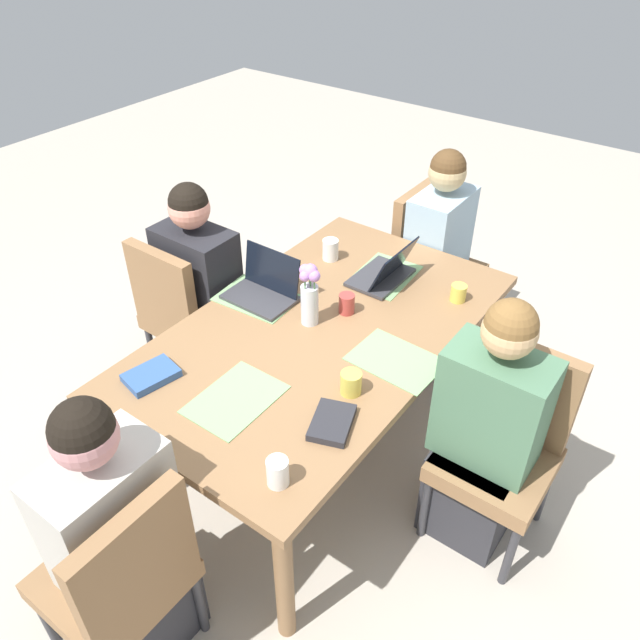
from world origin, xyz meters
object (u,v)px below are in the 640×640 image
person_head_right_left_near (121,547)px  person_near_right_near (202,303)px  dining_table (320,342)px  laptop_head_left_left_far (384,273)px  coffee_mug_near_right (278,472)px  chair_head_left_left_far (428,257)px  book_red_cover (332,422)px  laptop_near_right_near (264,289)px  coffee_mug_near_left (330,250)px  coffee_mug_far_left (347,304)px  book_blue_cover (151,375)px  person_far_left_mid (485,438)px  chair_near_right_near (184,310)px  coffee_mug_centre_left (351,383)px  chair_head_right_left_near (123,577)px  chair_far_left_mid (505,438)px  person_head_left_left_far (435,261)px  flower_vase (310,292)px  coffee_mug_centre_right (458,293)px

person_head_right_left_near → person_near_right_near: size_ratio=1.00×
dining_table → person_head_right_left_near: bearing=0.4°
laptop_head_left_left_far → coffee_mug_near_right: size_ratio=3.05×
chair_head_left_left_far → book_red_cover: bearing=15.6°
person_near_right_near → laptop_near_right_near: (-0.01, 0.43, 0.25)m
coffee_mug_near_left → book_red_cover: coffee_mug_near_left is taller
coffee_mug_far_left → book_blue_cover: (0.83, -0.37, -0.03)m
person_far_left_mid → book_red_cover: size_ratio=5.97×
chair_near_right_near → person_near_right_near: 0.10m
book_red_cover → coffee_mug_centre_left: bearing=173.0°
chair_head_right_left_near → chair_far_left_mid: 1.53m
person_head_left_left_far → person_near_right_near: size_ratio=1.00×
chair_head_right_left_near → coffee_mug_centre_left: chair_head_right_left_near is taller
chair_head_right_left_near → chair_far_left_mid: (-1.32, 0.77, 0.00)m
chair_head_right_left_near → flower_vase: size_ratio=3.03×
person_head_left_left_far → coffee_mug_centre_right: person_head_left_left_far is taller
dining_table → chair_head_right_left_near: (1.21, 0.08, -0.16)m
chair_head_left_left_far → person_head_left_left_far: person_head_left_left_far is taller
person_head_right_left_near → coffee_mug_centre_right: bearing=167.6°
person_head_right_left_near → coffee_mug_near_left: (-1.66, -0.32, 0.26)m
person_far_left_mid → laptop_near_right_near: (-0.01, -1.16, 0.25)m
laptop_head_left_left_far → coffee_mug_near_left: (-0.01, -0.33, 0.01)m
person_head_right_left_near → coffee_mug_near_right: bearing=137.1°
flower_vase → laptop_head_left_left_far: bearing=169.6°
person_far_left_mid → laptop_near_right_near: bearing=-90.6°
person_far_left_mid → flower_vase: 0.94m
laptop_near_right_near → book_red_cover: (0.48, 0.73, -0.03)m
person_head_left_left_far → chair_near_right_near: size_ratio=1.33×
chair_near_right_near → chair_far_left_mid: bearing=94.8°
laptop_head_left_left_far → coffee_mug_centre_left: (0.75, 0.31, 0.00)m
person_head_left_left_far → coffee_mug_near_right: bearing=11.5°
chair_head_left_left_far → flower_vase: 1.24m
chair_head_right_left_near → coffee_mug_near_left: size_ratio=8.30×
laptop_near_right_near → book_blue_cover: size_ratio=1.60×
person_head_left_left_far → book_red_cover: 1.63m
person_far_left_mid → coffee_mug_near_right: 0.93m
coffee_mug_centre_left → coffee_mug_near_left: bearing=-140.0°
flower_vase → coffee_mug_near_left: 0.56m
person_head_left_left_far → coffee_mug_far_left: 0.99m
chair_far_left_mid → person_head_left_left_far: person_head_left_left_far is taller
chair_far_left_mid → person_head_left_left_far: bearing=-139.9°
person_far_left_mid → flower_vase: person_far_left_mid is taller
dining_table → chair_head_left_left_far: bearing=-176.3°
dining_table → laptop_head_left_left_far: 0.51m
chair_near_right_near → flower_vase: 0.88m
person_head_right_left_near → chair_head_left_left_far: size_ratio=1.33×
laptop_near_right_near → coffee_mug_near_right: (0.80, 0.74, 0.01)m
person_head_left_left_far → coffee_mug_near_right: (1.88, 0.38, 0.26)m
flower_vase → chair_near_right_near: bearing=-86.1°
person_head_right_left_near → coffee_mug_centre_left: bearing=160.3°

